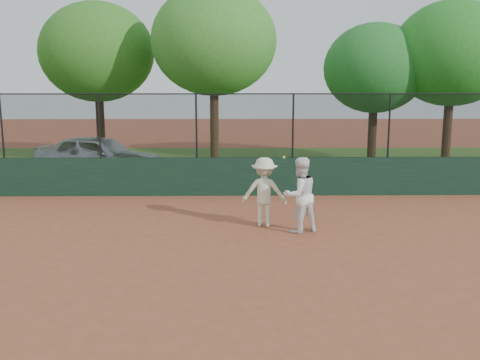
{
  "coord_description": "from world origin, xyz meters",
  "views": [
    {
      "loc": [
        0.62,
        -10.58,
        3.59
      ],
      "look_at": [
        0.8,
        2.2,
        1.2
      ],
      "focal_mm": 40.0,
      "sensor_mm": 36.0,
      "label": 1
    }
  ],
  "objects_px": {
    "player_second": "(300,195)",
    "tree_4": "(453,54)",
    "tree_2": "(214,41)",
    "parked_car": "(99,156)",
    "player_main": "(264,192)",
    "tree_1": "(97,52)",
    "tree_3": "(375,69)"
  },
  "relations": [
    {
      "from": "tree_1",
      "to": "tree_4",
      "type": "distance_m",
      "value": 14.72
    },
    {
      "from": "player_second",
      "to": "tree_1",
      "type": "bearing_deg",
      "value": -81.59
    },
    {
      "from": "player_main",
      "to": "tree_3",
      "type": "distance_m",
      "value": 11.27
    },
    {
      "from": "player_main",
      "to": "tree_2",
      "type": "height_order",
      "value": "tree_2"
    },
    {
      "from": "tree_4",
      "to": "tree_2",
      "type": "bearing_deg",
      "value": -177.29
    },
    {
      "from": "parked_car",
      "to": "tree_4",
      "type": "xyz_separation_m",
      "value": [
        13.89,
        2.23,
        3.84
      ]
    },
    {
      "from": "player_second",
      "to": "tree_4",
      "type": "distance_m",
      "value": 12.64
    },
    {
      "from": "parked_car",
      "to": "tree_1",
      "type": "relative_size",
      "value": 0.69
    },
    {
      "from": "tree_2",
      "to": "tree_4",
      "type": "height_order",
      "value": "tree_2"
    },
    {
      "from": "player_main",
      "to": "tree_3",
      "type": "height_order",
      "value": "tree_3"
    },
    {
      "from": "player_main",
      "to": "tree_1",
      "type": "distance_m",
      "value": 12.89
    },
    {
      "from": "tree_2",
      "to": "parked_car",
      "type": "bearing_deg",
      "value": -157.36
    },
    {
      "from": "tree_1",
      "to": "tree_4",
      "type": "bearing_deg",
      "value": -5.3
    },
    {
      "from": "tree_1",
      "to": "tree_2",
      "type": "relative_size",
      "value": 0.95
    },
    {
      "from": "tree_4",
      "to": "parked_car",
      "type": "bearing_deg",
      "value": -170.87
    },
    {
      "from": "parked_car",
      "to": "player_main",
      "type": "distance_m",
      "value": 8.93
    },
    {
      "from": "tree_2",
      "to": "tree_4",
      "type": "xyz_separation_m",
      "value": [
        9.63,
        0.46,
        -0.45
      ]
    },
    {
      "from": "player_second",
      "to": "tree_4",
      "type": "height_order",
      "value": "tree_4"
    },
    {
      "from": "parked_car",
      "to": "tree_3",
      "type": "bearing_deg",
      "value": -61.08
    },
    {
      "from": "tree_1",
      "to": "tree_3",
      "type": "distance_m",
      "value": 11.72
    },
    {
      "from": "player_main",
      "to": "tree_1",
      "type": "xyz_separation_m",
      "value": [
        -6.54,
        10.4,
        3.89
      ]
    },
    {
      "from": "tree_3",
      "to": "tree_4",
      "type": "relative_size",
      "value": 0.88
    },
    {
      "from": "player_second",
      "to": "player_main",
      "type": "bearing_deg",
      "value": -60.89
    },
    {
      "from": "player_second",
      "to": "tree_2",
      "type": "relative_size",
      "value": 0.25
    },
    {
      "from": "tree_4",
      "to": "player_main",
      "type": "bearing_deg",
      "value": -131.91
    },
    {
      "from": "tree_3",
      "to": "tree_4",
      "type": "bearing_deg",
      "value": -8.94
    },
    {
      "from": "tree_3",
      "to": "tree_4",
      "type": "height_order",
      "value": "tree_4"
    },
    {
      "from": "parked_car",
      "to": "player_second",
      "type": "height_order",
      "value": "player_second"
    },
    {
      "from": "tree_1",
      "to": "tree_2",
      "type": "xyz_separation_m",
      "value": [
        5.02,
        -1.81,
        0.34
      ]
    },
    {
      "from": "player_second",
      "to": "player_main",
      "type": "xyz_separation_m",
      "value": [
        -0.81,
        0.58,
        -0.05
      ]
    },
    {
      "from": "tree_3",
      "to": "tree_4",
      "type": "xyz_separation_m",
      "value": [
        2.99,
        -0.47,
        0.57
      ]
    },
    {
      "from": "player_second",
      "to": "tree_3",
      "type": "distance_m",
      "value": 11.42
    }
  ]
}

